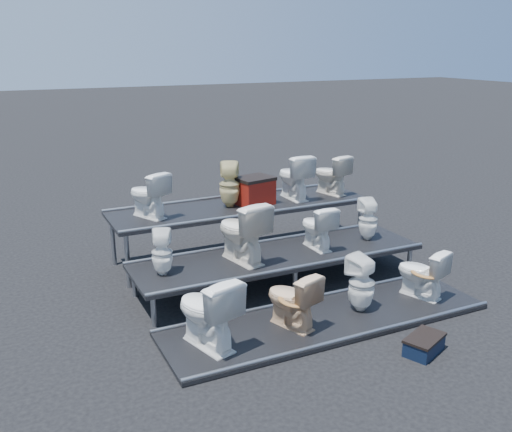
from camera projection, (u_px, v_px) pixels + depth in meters
name	position (u px, v px, depth m)	size (l,w,h in m)	color
ground	(278.00, 284.00, 8.26)	(80.00, 80.00, 0.00)	black
tier_front	(327.00, 320.00, 7.13)	(4.20, 1.20, 0.06)	black
tier_mid	(279.00, 269.00, 8.19)	(4.20, 1.20, 0.46)	black
tier_back	(242.00, 230.00, 9.26)	(4.20, 1.20, 0.86)	black
toilet_0	(207.00, 311.00, 6.34)	(0.48, 0.84, 0.86)	white
toilet_1	(292.00, 299.00, 6.81)	(0.39, 0.69, 0.71)	#D5AD83
toilet_2	(362.00, 283.00, 7.22)	(0.33, 0.34, 0.74)	white
toilet_3	(421.00, 273.00, 7.63)	(0.38, 0.67, 0.68)	white
toilet_4	(162.00, 253.00, 7.34)	(0.27, 0.28, 0.60)	white
toilet_5	(242.00, 231.00, 7.76)	(0.48, 0.85, 0.86)	silver
toilet_6	(317.00, 227.00, 8.29)	(0.36, 0.64, 0.65)	white
toilet_7	(368.00, 219.00, 8.67)	(0.29, 0.29, 0.64)	white
toilet_8	(148.00, 194.00, 8.41)	(0.39, 0.68, 0.69)	white
toilet_9	(229.00, 185.00, 8.95)	(0.32, 0.33, 0.71)	#D7C888
toilet_10	(294.00, 176.00, 9.42)	(0.42, 0.74, 0.75)	white
toilet_11	(331.00, 174.00, 9.73)	(0.38, 0.67, 0.68)	silver
red_crate	(254.00, 192.00, 9.13)	(0.55, 0.44, 0.40)	maroon
step_stool	(424.00, 346.00, 6.40)	(0.48, 0.29, 0.17)	black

